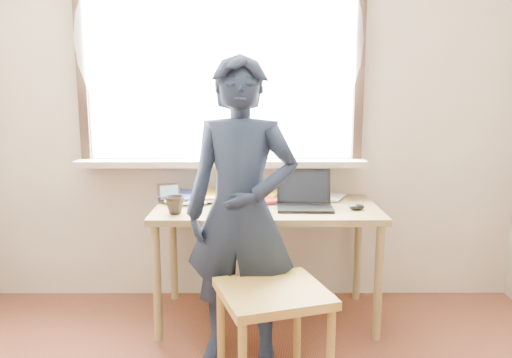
{
  "coord_description": "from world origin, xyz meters",
  "views": [
    {
      "loc": [
        0.01,
        -1.27,
        1.39
      ],
      "look_at": [
        0.02,
        0.95,
        0.99
      ],
      "focal_mm": 35.0,
      "sensor_mm": 36.0,
      "label": 1
    }
  ],
  "objects_px": {
    "mug_white": "(240,191)",
    "person": "(241,213)",
    "mug_dark": "(175,205)",
    "desk": "(267,218)",
    "laptop": "(304,199)",
    "work_chair": "(273,304)"
  },
  "relations": [
    {
      "from": "desk",
      "to": "person",
      "type": "xyz_separation_m",
      "value": [
        -0.14,
        -0.46,
        0.15
      ]
    },
    {
      "from": "mug_white",
      "to": "person",
      "type": "bearing_deg",
      "value": -87.72
    },
    {
      "from": "laptop",
      "to": "work_chair",
      "type": "height_order",
      "value": "laptop"
    },
    {
      "from": "laptop",
      "to": "work_chair",
      "type": "distance_m",
      "value": 0.8
    },
    {
      "from": "work_chair",
      "to": "person",
      "type": "relative_size",
      "value": 0.38
    },
    {
      "from": "desk",
      "to": "mug_white",
      "type": "bearing_deg",
      "value": 131.55
    },
    {
      "from": "desk",
      "to": "laptop",
      "type": "height_order",
      "value": "laptop"
    },
    {
      "from": "laptop",
      "to": "person",
      "type": "bearing_deg",
      "value": -130.48
    },
    {
      "from": "laptop",
      "to": "mug_white",
      "type": "bearing_deg",
      "value": 150.2
    },
    {
      "from": "laptop",
      "to": "person",
      "type": "xyz_separation_m",
      "value": [
        -0.36,
        -0.42,
        0.02
      ]
    },
    {
      "from": "mug_white",
      "to": "mug_dark",
      "type": "xyz_separation_m",
      "value": [
        -0.35,
        -0.38,
        0.0
      ]
    },
    {
      "from": "desk",
      "to": "work_chair",
      "type": "bearing_deg",
      "value": -89.0
    },
    {
      "from": "mug_dark",
      "to": "person",
      "type": "bearing_deg",
      "value": -35.35
    },
    {
      "from": "desk",
      "to": "mug_white",
      "type": "distance_m",
      "value": 0.28
    },
    {
      "from": "mug_dark",
      "to": "desk",
      "type": "bearing_deg",
      "value": 19.93
    },
    {
      "from": "mug_dark",
      "to": "work_chair",
      "type": "height_order",
      "value": "mug_dark"
    },
    {
      "from": "laptop",
      "to": "desk",
      "type": "bearing_deg",
      "value": 171.38
    },
    {
      "from": "mug_white",
      "to": "person",
      "type": "height_order",
      "value": "person"
    },
    {
      "from": "desk",
      "to": "person",
      "type": "distance_m",
      "value": 0.5
    },
    {
      "from": "laptop",
      "to": "mug_white",
      "type": "xyz_separation_m",
      "value": [
        -0.39,
        0.22,
        -0.0
      ]
    },
    {
      "from": "mug_white",
      "to": "person",
      "type": "xyz_separation_m",
      "value": [
        0.03,
        -0.64,
        0.02
      ]
    },
    {
      "from": "person",
      "to": "mug_white",
      "type": "bearing_deg",
      "value": 102.45
    }
  ]
}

